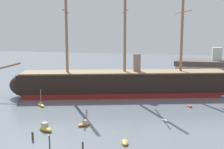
# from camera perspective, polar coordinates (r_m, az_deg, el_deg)

# --- Properties ---
(tall_ship) EXTENTS (72.88, 28.90, 36.15)m
(tall_ship) POSITION_cam_1_polar(r_m,az_deg,el_deg) (86.40, 2.53, -1.67)
(tall_ship) COLOR maroon
(tall_ship) RESTS_ON ground
(motorboat_foreground_left) EXTENTS (4.12, 3.34, 1.61)m
(motorboat_foreground_left) POSITION_cam_1_polar(r_m,az_deg,el_deg) (58.75, -13.25, -10.39)
(motorboat_foreground_left) COLOR gold
(motorboat_foreground_left) RESTS_ON ground
(dinghy_foreground_right) EXTENTS (1.84, 2.86, 0.62)m
(dinghy_foreground_right) POSITION_cam_1_polar(r_m,az_deg,el_deg) (51.12, 2.59, -13.43)
(dinghy_foreground_right) COLOR gold
(dinghy_foreground_right) RESTS_ON ground
(motorboat_near_centre) EXTENTS (2.77, 3.05, 1.23)m
(motorboat_near_centre) POSITION_cam_1_polar(r_m,az_deg,el_deg) (60.18, -5.64, -9.86)
(motorboat_near_centre) COLOR orange
(motorboat_near_centre) RESTS_ON ground
(sailboat_mid_left) EXTENTS (3.39, 3.06, 4.59)m
(sailboat_mid_left) POSITION_cam_1_polar(r_m,az_deg,el_deg) (77.11, -14.11, -5.92)
(sailboat_mid_left) COLOR gold
(sailboat_mid_left) RESTS_ON ground
(dinghy_mid_right) EXTENTS (2.04, 2.00, 0.47)m
(dinghy_mid_right) POSITION_cam_1_polar(r_m,az_deg,el_deg) (64.01, 10.60, -9.00)
(dinghy_mid_right) COLOR silver
(dinghy_mid_right) RESTS_ON ground
(sailboat_alongside_bow) EXTENTS (5.47, 3.77, 6.91)m
(sailboat_alongside_bow) POSITION_cam_1_polar(r_m,az_deg,el_deg) (83.63, -8.62, -4.47)
(sailboat_alongside_bow) COLOR gold
(sailboat_alongside_bow) RESTS_ON ground
(dinghy_alongside_stern) EXTENTS (1.53, 2.17, 0.47)m
(dinghy_alongside_stern) POSITION_cam_1_polar(r_m,az_deg,el_deg) (76.92, 15.37, -6.13)
(dinghy_alongside_stern) COLOR #B22D28
(dinghy_alongside_stern) RESTS_ON ground
(dinghy_far_left) EXTENTS (2.02, 1.72, 0.44)m
(dinghy_far_left) POSITION_cam_1_polar(r_m,az_deg,el_deg) (107.55, -12.30, -1.79)
(dinghy_far_left) COLOR gray
(dinghy_far_left) RESTS_ON ground
(dinghy_distant_centre) EXTENTS (1.60, 2.69, 0.59)m
(dinghy_distant_centre) POSITION_cam_1_polar(r_m,az_deg,el_deg) (104.37, 5.30, -1.90)
(dinghy_distant_centre) COLOR #236670
(dinghy_distant_centre) RESTS_ON ground
(mooring_piling_nearest) EXTENTS (0.25, 0.25, 2.22)m
(mooring_piling_nearest) POSITION_cam_1_polar(r_m,az_deg,el_deg) (50.22, -12.45, -13.08)
(mooring_piling_nearest) COLOR #4C3D2D
(mooring_piling_nearest) RESTS_ON ground
(mooring_piling_left_pair) EXTENTS (0.41, 0.41, 1.54)m
(mooring_piling_left_pair) POSITION_cam_1_polar(r_m,az_deg,el_deg) (54.44, -15.66, -11.83)
(mooring_piling_left_pair) COLOR #4C3D2D
(mooring_piling_left_pair) RESTS_ON ground
(mooring_piling_right_pair) EXTENTS (0.32, 0.32, 1.76)m
(mooring_piling_right_pair) POSITION_cam_1_polar(r_m,az_deg,el_deg) (47.94, -5.89, -14.29)
(mooring_piling_right_pair) COLOR #4C3D2D
(mooring_piling_right_pair) RESTS_ON ground
(seagull_in_flight) EXTENTS (0.50, 1.10, 0.13)m
(seagull_in_flight) POSITION_cam_1_polar(r_m,az_deg,el_deg) (72.96, -3.85, 8.69)
(seagull_in_flight) COLOR silver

